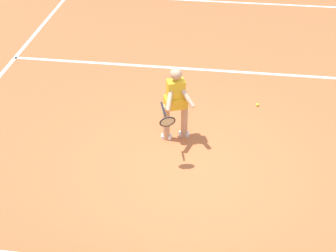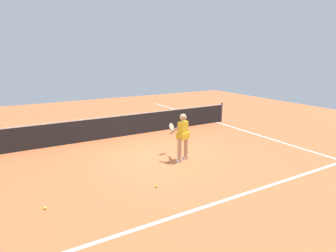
# 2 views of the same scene
# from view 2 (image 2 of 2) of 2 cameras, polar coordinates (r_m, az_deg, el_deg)

# --- Properties ---
(ground_plane) EXTENTS (27.27, 27.27, 0.00)m
(ground_plane) POSITION_cam_2_polar(r_m,az_deg,el_deg) (9.74, -1.75, -5.89)
(ground_plane) COLOR #C66638
(service_line_marking) EXTENTS (9.73, 0.10, 0.01)m
(service_line_marking) POSITION_cam_2_polar(r_m,az_deg,el_deg) (7.10, 12.39, -14.19)
(service_line_marking) COLOR white
(service_line_marking) RESTS_ON ground
(sideline_right_marking) EXTENTS (0.10, 18.98, 0.01)m
(sideline_right_marking) POSITION_cam_2_polar(r_m,az_deg,el_deg) (12.68, 17.98, -1.80)
(sideline_right_marking) COLOR white
(sideline_right_marking) RESTS_ON ground
(court_net) EXTENTS (10.41, 0.08, 1.00)m
(court_net) POSITION_cam_2_polar(r_m,az_deg,el_deg) (12.06, -8.17, 0.23)
(court_net) COLOR #4C4C51
(court_net) RESTS_ON ground
(tennis_player) EXTENTS (0.67, 1.11, 1.55)m
(tennis_player) POSITION_cam_2_polar(r_m,az_deg,el_deg) (9.03, 2.92, -1.86)
(tennis_player) COLOR tan
(tennis_player) RESTS_ON ground
(tennis_ball_near) EXTENTS (0.07, 0.07, 0.07)m
(tennis_ball_near) POSITION_cam_2_polar(r_m,az_deg,el_deg) (7.47, -2.32, -12.09)
(tennis_ball_near) COLOR #D1E533
(tennis_ball_near) RESTS_ON ground
(tennis_ball_mid) EXTENTS (0.07, 0.07, 0.07)m
(tennis_ball_mid) POSITION_cam_2_polar(r_m,az_deg,el_deg) (7.07, -23.67, -14.99)
(tennis_ball_mid) COLOR #D1E533
(tennis_ball_mid) RESTS_ON ground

